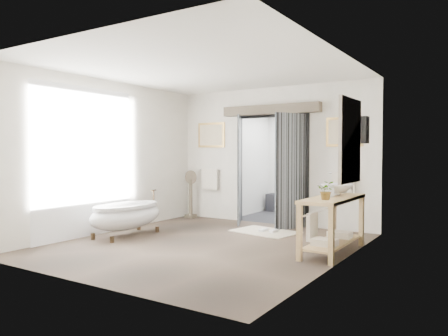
{
  "coord_description": "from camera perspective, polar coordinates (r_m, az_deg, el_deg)",
  "views": [
    {
      "loc": [
        4.13,
        -5.85,
        1.54
      ],
      "look_at": [
        0.0,
        0.6,
        1.25
      ],
      "focal_mm": 35.0,
      "sensor_mm": 36.0,
      "label": 1
    }
  ],
  "objects": [
    {
      "name": "ground_plane",
      "position": [
        7.32,
        -2.57,
        -9.97
      ],
      "size": [
        5.0,
        5.0,
        0.0
      ],
      "primitive_type": "plane",
      "color": "brown"
    },
    {
      "name": "room_shell",
      "position": [
        7.1,
        -3.34,
        4.74
      ],
      "size": [
        4.52,
        5.02,
        2.91
      ],
      "color": "silver",
      "rests_on": "ground_plane"
    },
    {
      "name": "shower_room",
      "position": [
        10.69,
        9.85,
        -1.27
      ],
      "size": [
        2.22,
        2.01,
        2.51
      ],
      "color": "black",
      "rests_on": "ground_plane"
    },
    {
      "name": "back_wall_dressing",
      "position": [
        9.15,
        5.8,
        2.3
      ],
      "size": [
        3.82,
        0.77,
        2.52
      ],
      "color": "black",
      "rests_on": "ground_plane"
    },
    {
      "name": "clawfoot_tub",
      "position": [
        8.19,
        -12.64,
        -5.98
      ],
      "size": [
        0.72,
        1.62,
        0.79
      ],
      "color": "#392A19",
      "rests_on": "ground_plane"
    },
    {
      "name": "vanity",
      "position": [
        6.85,
        13.8,
        -6.58
      ],
      "size": [
        0.57,
        1.6,
        0.85
      ],
      "color": "tan",
      "rests_on": "ground_plane"
    },
    {
      "name": "pedestal_mirror",
      "position": [
        10.2,
        -4.36,
        -3.84
      ],
      "size": [
        0.33,
        0.21,
        1.11
      ],
      "color": "brown",
      "rests_on": "ground_plane"
    },
    {
      "name": "rug",
      "position": [
        8.47,
        5.38,
        -8.27
      ],
      "size": [
        1.32,
        1.0,
        0.01
      ],
      "primitive_type": "cube",
      "rotation": [
        0.0,
        0.0,
        -0.17
      ],
      "color": "beige",
      "rests_on": "ground_plane"
    },
    {
      "name": "slippers",
      "position": [
        8.42,
        5.85,
        -8.12
      ],
      "size": [
        0.31,
        0.24,
        0.05
      ],
      "color": "white",
      "rests_on": "rug"
    },
    {
      "name": "basin",
      "position": [
        7.13,
        14.47,
        -2.73
      ],
      "size": [
        0.67,
        0.67,
        0.18
      ],
      "primitive_type": "imported",
      "rotation": [
        0.0,
        0.0,
        -0.35
      ],
      "color": "white",
      "rests_on": "vanity"
    },
    {
      "name": "plant",
      "position": [
        6.38,
        13.24,
        -2.87
      ],
      "size": [
        0.29,
        0.26,
        0.27
      ],
      "primitive_type": "imported",
      "rotation": [
        0.0,
        0.0,
        0.24
      ],
      "color": "gray",
      "rests_on": "vanity"
    },
    {
      "name": "soap_bottle_a",
      "position": [
        6.83,
        13.65,
        -2.8
      ],
      "size": [
        0.11,
        0.11,
        0.21
      ],
      "primitive_type": "imported",
      "rotation": [
        0.0,
        0.0,
        -0.2
      ],
      "color": "gray",
      "rests_on": "vanity"
    },
    {
      "name": "soap_bottle_b",
      "position": [
        7.47,
        15.33,
        -2.59
      ],
      "size": [
        0.15,
        0.15,
        0.16
      ],
      "primitive_type": "imported",
      "rotation": [
        0.0,
        0.0,
        0.23
      ],
      "color": "gray",
      "rests_on": "vanity"
    }
  ]
}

